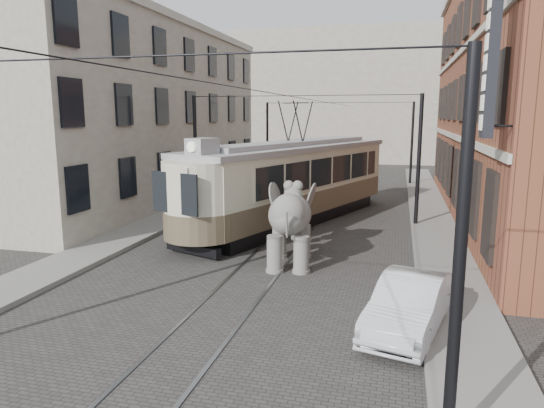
# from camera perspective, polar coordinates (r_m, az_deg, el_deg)

# --- Properties ---
(ground) EXTENTS (120.00, 120.00, 0.00)m
(ground) POSITION_cam_1_polar(r_m,az_deg,el_deg) (18.31, 0.25, -5.77)
(ground) COLOR #3A3836
(tram_rails) EXTENTS (1.54, 80.00, 0.02)m
(tram_rails) POSITION_cam_1_polar(r_m,az_deg,el_deg) (18.30, 0.25, -5.74)
(tram_rails) COLOR slate
(tram_rails) RESTS_ON ground
(sidewalk_right) EXTENTS (2.00, 60.00, 0.15)m
(sidewalk_right) POSITION_cam_1_polar(r_m,az_deg,el_deg) (17.85, 19.39, -6.55)
(sidewalk_right) COLOR slate
(sidewalk_right) RESTS_ON ground
(sidewalk_left) EXTENTS (2.00, 60.00, 0.15)m
(sidewalk_left) POSITION_cam_1_polar(r_m,az_deg,el_deg) (20.80, -17.44, -4.08)
(sidewalk_left) COLOR slate
(sidewalk_left) RESTS_ON ground
(stucco_building) EXTENTS (7.00, 24.00, 10.00)m
(stucco_building) POSITION_cam_1_polar(r_m,az_deg,el_deg) (31.09, -15.30, 9.82)
(stucco_building) COLOR gray
(stucco_building) RESTS_ON ground
(distant_block) EXTENTS (28.00, 10.00, 14.00)m
(distant_block) POSITION_cam_1_polar(r_m,az_deg,el_deg) (57.25, 10.34, 12.07)
(distant_block) COLOR gray
(distant_block) RESTS_ON ground
(catenary) EXTENTS (11.00, 30.20, 6.00)m
(catenary) POSITION_cam_1_polar(r_m,az_deg,el_deg) (22.61, 2.88, 5.04)
(catenary) COLOR black
(catenary) RESTS_ON ground
(tram) EXTENTS (7.68, 14.40, 5.66)m
(tram) POSITION_cam_1_polar(r_m,az_deg,el_deg) (23.13, 2.71, 4.73)
(tram) COLOR beige
(tram) RESTS_ON ground
(elephant) EXTENTS (3.06, 4.74, 2.71)m
(elephant) POSITION_cam_1_polar(r_m,az_deg,el_deg) (16.69, 2.08, -2.56)
(elephant) COLOR slate
(elephant) RESTS_ON ground
(parked_car) EXTENTS (2.33, 4.24, 1.32)m
(parked_car) POSITION_cam_1_polar(r_m,az_deg,el_deg) (12.30, 15.63, -11.10)
(parked_car) COLOR silver
(parked_car) RESTS_ON ground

